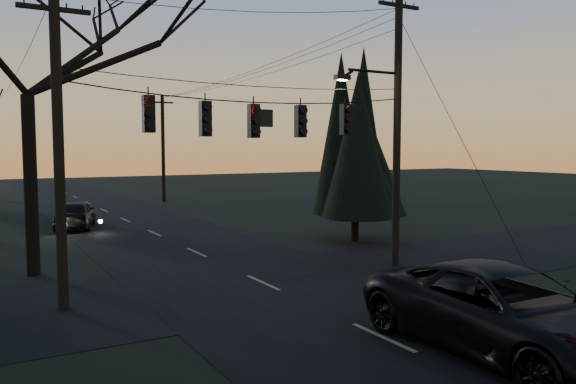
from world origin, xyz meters
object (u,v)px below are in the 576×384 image
utility_pole_left (64,310)px  evergreen_right (356,140)px  suv_near (506,312)px  utility_pole_far_r (164,202)px  utility_pole_right (395,265)px  sedan_oncoming_a (75,215)px  bare_tree_left (25,20)px

utility_pole_left → evergreen_right: size_ratio=1.04×
evergreen_right → suv_near: bearing=-114.0°
utility_pole_far_r → evergreen_right: evergreen_right is taller
utility_pole_right → utility_pole_left: 11.50m
utility_pole_left → sedan_oncoming_a: (2.80, 15.66, 0.78)m
evergreen_right → sedan_oncoming_a: (-10.62, 10.59, -3.89)m
bare_tree_left → suv_near: bearing=-58.9°
utility_pole_far_r → bare_tree_left: bearing=-117.0°
bare_tree_left → evergreen_right: bearing=0.8°
utility_pole_right → bare_tree_left: 15.34m
utility_pole_far_r → evergreen_right: 23.48m
bare_tree_left → evergreen_right: size_ratio=1.50×
utility_pole_right → sedan_oncoming_a: 17.93m
utility_pole_right → sedan_oncoming_a: (-8.70, 15.66, 0.78)m
sedan_oncoming_a → utility_pole_far_r: bearing=-110.0°
bare_tree_left → utility_pole_left: bearing=-86.9°
utility_pole_left → suv_near: (7.56, -8.10, 0.91)m
utility_pole_left → sedan_oncoming_a: utility_pole_left is taller
utility_pole_far_r → suv_near: (-3.94, -36.10, 0.91)m
utility_pole_right → utility_pole_far_r: (0.00, 28.00, 0.00)m
bare_tree_left → suv_near: 16.97m
utility_pole_far_r → sedan_oncoming_a: (-8.70, -12.34, 0.78)m
utility_pole_left → utility_pole_far_r: (11.50, 28.00, 0.00)m
utility_pole_far_r → utility_pole_right: bearing=-90.0°
suv_near → sedan_oncoming_a: 24.23m
utility_pole_right → evergreen_right: 7.16m
utility_pole_left → evergreen_right: 15.09m
evergreen_right → suv_near: (-5.87, -13.17, -3.76)m
utility_pole_left → utility_pole_far_r: 30.27m
utility_pole_left → utility_pole_far_r: size_ratio=1.00×
utility_pole_right → bare_tree_left: bearing=157.4°
utility_pole_left → sedan_oncoming_a: 15.93m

